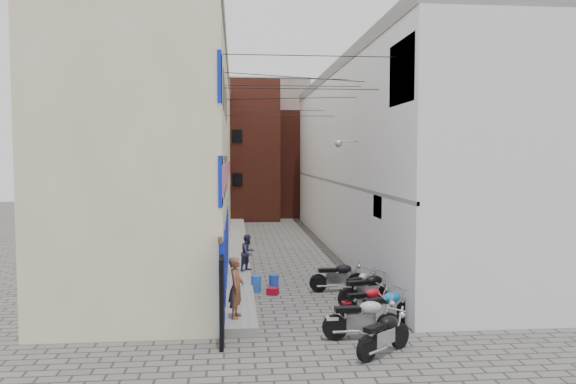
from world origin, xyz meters
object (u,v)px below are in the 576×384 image
object	(u,v)px
person_a	(236,287)
water_jug_far	(274,283)
water_jug_near	(256,284)
motorcycle_a	(384,332)
person_b	(248,252)
motorcycle_b	(362,316)
motorcycle_f	(361,283)
motorcycle_g	(338,275)
motorcycle_c	(385,306)
motorcycle_e	(368,288)
motorcycle_d	(367,300)
red_crate	(273,291)

from	to	relation	value
person_a	water_jug_far	distance (m)	4.31
water_jug_near	motorcycle_a	bearing A→B (deg)	-66.79
person_b	motorcycle_b	bearing A→B (deg)	-119.91
motorcycle_f	motorcycle_g	distance (m)	1.09
motorcycle_c	motorcycle_e	size ratio (longest dim) A/B	0.95
person_a	motorcycle_c	bearing A→B (deg)	-81.38
motorcycle_c	motorcycle_g	world-z (taller)	motorcycle_g
motorcycle_d	water_jug_far	size ratio (longest dim) A/B	3.15
motorcycle_e	water_jug_near	xyz separation A→B (m)	(-3.37, 2.20, -0.31)
motorcycle_a	person_b	xyz separation A→B (m)	(-2.96, 8.74, 0.41)
motorcycle_a	motorcycle_e	xyz separation A→B (m)	(0.62, 4.21, 0.04)
motorcycle_d	person_a	distance (m)	3.85
motorcycle_g	red_crate	distance (m)	2.31
person_b	person_a	bearing A→B (deg)	-143.88
motorcycle_b	motorcycle_g	distance (m)	5.00
motorcycle_c	motorcycle_f	xyz separation A→B (m)	(0.00, 3.01, -0.06)
motorcycle_g	person_b	distance (m)	3.98
water_jug_far	red_crate	bearing A→B (deg)	-97.71
motorcycle_a	person_b	bearing A→B (deg)	160.46
motorcycle_b	motorcycle_g	world-z (taller)	motorcycle_b
red_crate	motorcycle_g	bearing A→B (deg)	6.17
red_crate	motorcycle_c	bearing A→B (deg)	-52.33
motorcycle_c	water_jug_far	bearing A→B (deg)	-165.30
motorcycle_e	person_b	distance (m)	5.79
motorcycle_b	motorcycle_d	size ratio (longest dim) A/B	1.20
motorcycle_e	red_crate	bearing A→B (deg)	-136.94
motorcycle_d	motorcycle_b	bearing A→B (deg)	-29.74
motorcycle_g	motorcycle_b	bearing A→B (deg)	-5.83
motorcycle_b	motorcycle_f	xyz separation A→B (m)	(0.89, 4.08, -0.11)
motorcycle_c	water_jug_near	world-z (taller)	motorcycle_c
water_jug_far	motorcycle_g	bearing A→B (deg)	-9.83
motorcycle_b	motorcycle_c	distance (m)	1.39
motorcycle_f	water_jug_far	size ratio (longest dim) A/B	3.12
water_jug_near	water_jug_far	world-z (taller)	water_jug_near
motorcycle_a	person_a	xyz separation A→B (m)	(-3.43, 2.52, 0.54)
motorcycle_e	person_b	bearing A→B (deg)	-157.45
motorcycle_g	red_crate	bearing A→B (deg)	-86.25
motorcycle_c	water_jug_far	xyz separation A→B (m)	(-2.76, 4.31, -0.28)
person_b	water_jug_far	xyz separation A→B (m)	(0.84, -2.20, -0.68)
motorcycle_d	red_crate	xyz separation A→B (m)	(-2.54, 2.81, -0.38)
motorcycle_c	red_crate	size ratio (longest dim) A/B	5.09
motorcycle_a	person_a	world-z (taller)	person_a
motorcycle_f	person_b	bearing A→B (deg)	-170.40
motorcycle_e	water_jug_near	distance (m)	4.03
motorcycle_d	water_jug_near	world-z (taller)	motorcycle_d
motorcycle_f	motorcycle_g	bearing A→B (deg)	176.73
water_jug_near	water_jug_far	distance (m)	0.64
motorcycle_d	person_a	xyz separation A→B (m)	(-3.76, -0.59, 0.59)
motorcycle_g	water_jug_near	xyz separation A→B (m)	(-2.79, 0.24, -0.30)
motorcycle_b	motorcycle_g	size ratio (longest dim) A/B	1.04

